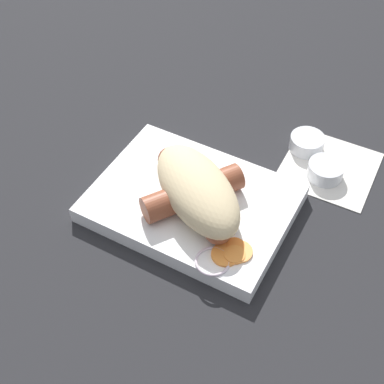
{
  "coord_description": "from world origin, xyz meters",
  "views": [
    {
      "loc": [
        0.22,
        -0.41,
        0.55
      ],
      "look_at": [
        0.0,
        0.0,
        0.03
      ],
      "focal_mm": 50.0,
      "sensor_mm": 36.0,
      "label": 1
    }
  ],
  "objects_px": {
    "food_tray": "(192,203)",
    "condiment_cup_near": "(325,171)",
    "bread_roll": "(197,190)",
    "sausage": "(193,193)",
    "condiment_cup_far": "(307,144)"
  },
  "relations": [
    {
      "from": "food_tray",
      "to": "sausage",
      "type": "height_order",
      "value": "sausage"
    },
    {
      "from": "food_tray",
      "to": "sausage",
      "type": "bearing_deg",
      "value": -53.4
    },
    {
      "from": "bread_roll",
      "to": "sausage",
      "type": "xyz_separation_m",
      "value": [
        -0.01,
        0.0,
        -0.01
      ]
    },
    {
      "from": "sausage",
      "to": "condiment_cup_near",
      "type": "bearing_deg",
      "value": 49.03
    },
    {
      "from": "sausage",
      "to": "condiment_cup_near",
      "type": "distance_m",
      "value": 0.2
    },
    {
      "from": "food_tray",
      "to": "sausage",
      "type": "distance_m",
      "value": 0.03
    },
    {
      "from": "sausage",
      "to": "condiment_cup_near",
      "type": "xyz_separation_m",
      "value": [
        0.13,
        0.15,
        -0.03
      ]
    },
    {
      "from": "food_tray",
      "to": "condiment_cup_near",
      "type": "height_order",
      "value": "same"
    },
    {
      "from": "sausage",
      "to": "condiment_cup_far",
      "type": "distance_m",
      "value": 0.21
    },
    {
      "from": "bread_roll",
      "to": "condiment_cup_near",
      "type": "xyz_separation_m",
      "value": [
        0.12,
        0.15,
        -0.04
      ]
    },
    {
      "from": "bread_roll",
      "to": "condiment_cup_near",
      "type": "bearing_deg",
      "value": 50.79
    },
    {
      "from": "food_tray",
      "to": "condiment_cup_far",
      "type": "height_order",
      "value": "same"
    },
    {
      "from": "food_tray",
      "to": "bread_roll",
      "type": "relative_size",
      "value": 1.41
    },
    {
      "from": "food_tray",
      "to": "bread_roll",
      "type": "height_order",
      "value": "bread_roll"
    },
    {
      "from": "sausage",
      "to": "bread_roll",
      "type": "bearing_deg",
      "value": -10.51
    }
  ]
}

